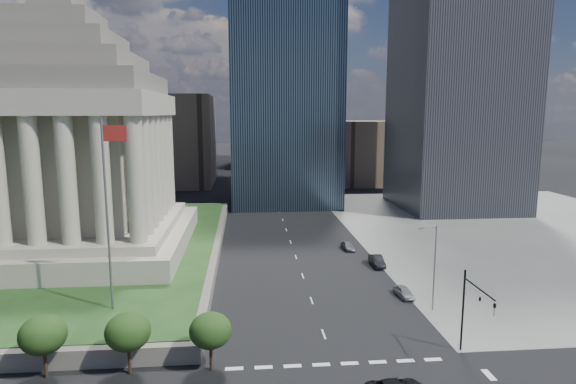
{
  "coord_description": "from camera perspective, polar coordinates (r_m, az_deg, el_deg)",
  "views": [
    {
      "loc": [
        -7.76,
        -25.79,
        22.35
      ],
      "look_at": [
        -3.37,
        23.36,
        14.29
      ],
      "focal_mm": 30.0,
      "sensor_mm": 36.0,
      "label": 1
    }
  ],
  "objects": [
    {
      "name": "sidewalk_ne",
      "position": [
        103.67,
        26.37,
        -4.15
      ],
      "size": [
        68.0,
        90.0,
        0.03
      ],
      "primitive_type": "cube",
      "color": "slate",
      "rests_on": "ground"
    },
    {
      "name": "parked_sedan_far",
      "position": [
        80.94,
        7.09,
        -6.33
      ],
      "size": [
        4.14,
        1.95,
        1.37
      ],
      "primitive_type": "imported",
      "rotation": [
        0.0,
        0.0,
        0.08
      ],
      "color": "#595D61",
      "rests_on": "ground"
    },
    {
      "name": "street_lamp_north",
      "position": [
        57.47,
        16.84,
        -8.02
      ],
      "size": [
        2.13,
        0.22,
        10.0
      ],
      "color": "slate",
      "rests_on": "ground"
    },
    {
      "name": "parked_sedan_mid",
      "position": [
        73.17,
        10.51,
        -8.05
      ],
      "size": [
        1.68,
        4.65,
        1.53
      ],
      "primitive_type": "imported",
      "rotation": [
        0.0,
        0.0,
        -0.01
      ],
      "color": "black",
      "rests_on": "ground"
    },
    {
      "name": "building_filler_nw",
      "position": [
        157.59,
        -13.28,
        5.99
      ],
      "size": [
        24.0,
        30.0,
        28.0
      ],
      "primitive_type": "cube",
      "color": "brown",
      "rests_on": "ground"
    },
    {
      "name": "plaza_lawn",
      "position": [
        86.9,
        -30.46,
        -5.68
      ],
      "size": [
        64.0,
        68.0,
        0.1
      ],
      "primitive_type": "cube",
      "color": "#1F3D19",
      "rests_on": "plaza_terrace"
    },
    {
      "name": "ground",
      "position": [
        127.99,
        -1.54,
        -0.79
      ],
      "size": [
        500.0,
        500.0,
        0.0
      ],
      "primitive_type": "plane",
      "color": "black",
      "rests_on": "ground"
    },
    {
      "name": "midrise_glass",
      "position": [
        121.42,
        -0.49,
        12.89
      ],
      "size": [
        26.0,
        26.0,
        60.0
      ],
      "primitive_type": "cube",
      "color": "black",
      "rests_on": "ground"
    },
    {
      "name": "traffic_signal_ne",
      "position": [
        47.56,
        21.03,
        -12.45
      ],
      "size": [
        0.3,
        5.74,
        8.0
      ],
      "color": "black",
      "rests_on": "ground"
    },
    {
      "name": "plaza_terrace",
      "position": [
        87.13,
        -30.4,
        -6.28
      ],
      "size": [
        66.0,
        70.0,
        1.8
      ],
      "primitive_type": "cube",
      "color": "#635E55",
      "rests_on": "ground"
    },
    {
      "name": "parked_sedan_near",
      "position": [
        62.15,
        13.57,
        -11.43
      ],
      "size": [
        3.97,
        1.94,
        1.31
      ],
      "primitive_type": "imported",
      "rotation": [
        0.0,
        0.0,
        0.11
      ],
      "color": "gray",
      "rests_on": "ground"
    },
    {
      "name": "building_filler_ne",
      "position": [
        161.25,
        9.22,
        4.76
      ],
      "size": [
        20.0,
        30.0,
        20.0
      ],
      "primitive_type": "cube",
      "color": "brown",
      "rests_on": "ground"
    },
    {
      "name": "war_memorial",
      "position": [
        78.32,
        -24.91,
        7.73
      ],
      "size": [
        34.0,
        34.0,
        39.0
      ],
      "primitive_type": null,
      "color": "#A39C88",
      "rests_on": "plaza_lawn"
    },
    {
      "name": "flagpole",
      "position": [
        52.56,
        -20.55,
        -1.44
      ],
      "size": [
        2.52,
        0.24,
        20.0
      ],
      "color": "slate",
      "rests_on": "plaza_lawn"
    }
  ]
}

